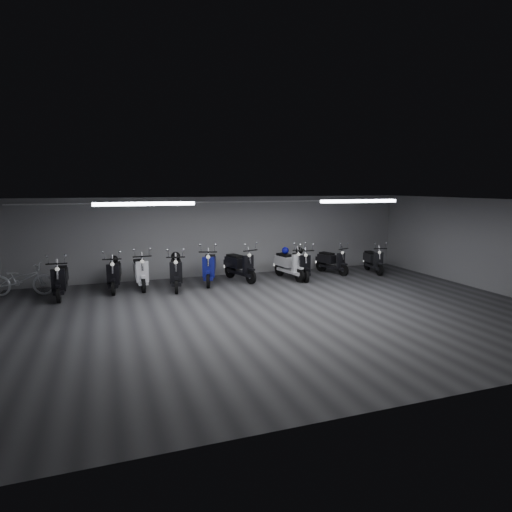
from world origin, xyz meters
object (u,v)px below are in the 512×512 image
object	(u,v)px
scooter_2	(140,267)
scooter_8	(332,257)
scooter_5	(240,261)
bicycle	(21,276)
scooter_6	(289,260)
scooter_7	(301,260)
helmet_3	(299,251)
scooter_4	(209,262)
scooter_0	(60,275)
helmet_1	(285,250)
scooter_1	(114,269)
scooter_9	(374,257)
helmet_0	(114,259)
scooter_3	(176,267)
helmet_2	(176,256)

from	to	relation	value
scooter_2	scooter_8	bearing A→B (deg)	-1.39
scooter_5	bicycle	world-z (taller)	scooter_5
scooter_6	bicycle	distance (m)	8.31
scooter_7	helmet_3	size ratio (longest dim) A/B	6.94
scooter_2	helmet_3	distance (m)	5.37
scooter_4	scooter_8	bearing A→B (deg)	18.35
scooter_0	scooter_6	distance (m)	7.20
scooter_2	bicycle	world-z (taller)	scooter_2
helmet_3	helmet_1	bearing A→B (deg)	164.05
scooter_6	helmet_1	distance (m)	0.38
scooter_4	scooter_7	size ratio (longest dim) A/B	1.07
scooter_1	scooter_2	distance (m)	0.79
scooter_5	scooter_8	distance (m)	3.53
scooter_7	scooter_8	distance (m)	1.53
scooter_5	bicycle	size ratio (longest dim) A/B	1.02
scooter_2	scooter_8	size ratio (longest dim) A/B	1.13
scooter_9	scooter_6	bearing A→B (deg)	-170.34
scooter_0	scooter_7	bearing A→B (deg)	0.71
scooter_4	helmet_0	bearing A→B (deg)	-167.56
scooter_5	scooter_3	bearing A→B (deg)	174.72
scooter_6	scooter_7	xyz separation A→B (m)	(0.39, -0.13, -0.01)
scooter_7	helmet_1	distance (m)	0.65
helmet_3	scooter_2	bearing A→B (deg)	178.37
helmet_1	helmet_3	xyz separation A→B (m)	(0.47, -0.13, -0.01)
scooter_5	helmet_1	distance (m)	1.66
scooter_9	helmet_0	bearing A→B (deg)	-172.57
scooter_1	scooter_4	bearing A→B (deg)	5.96
scooter_4	bicycle	distance (m)	5.54
scooter_1	scooter_3	world-z (taller)	scooter_3
scooter_4	scooter_6	world-z (taller)	scooter_4
scooter_0	helmet_1	distance (m)	7.17
scooter_8	helmet_3	xyz separation A→B (m)	(-1.42, -0.21, 0.34)
scooter_7	scooter_2	bearing A→B (deg)	-175.65
bicycle	helmet_1	bearing A→B (deg)	-80.42
scooter_9	helmet_0	world-z (taller)	scooter_9
scooter_0	scooter_3	distance (m)	3.29
scooter_5	scooter_6	distance (m)	1.71
scooter_5	helmet_3	distance (m)	2.13
scooter_9	scooter_3	bearing A→B (deg)	-168.24
scooter_5	scooter_9	bearing A→B (deg)	-21.57
helmet_0	helmet_3	size ratio (longest dim) A/B	0.89
scooter_1	scooter_6	world-z (taller)	scooter_6
scooter_1	scooter_9	xyz separation A→B (m)	(9.08, -0.24, -0.06)
scooter_0	scooter_6	world-z (taller)	scooter_6
scooter_9	helmet_1	xyz separation A→B (m)	(-3.41, 0.30, 0.35)
scooter_6	bicycle	bearing A→B (deg)	165.77
scooter_2	helmet_3	xyz separation A→B (m)	(5.36, -0.15, 0.27)
scooter_9	helmet_3	xyz separation A→B (m)	(-2.94, 0.16, 0.34)
helmet_3	scooter_5	bearing A→B (deg)	175.39
helmet_2	helmet_0	bearing A→B (deg)	167.83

